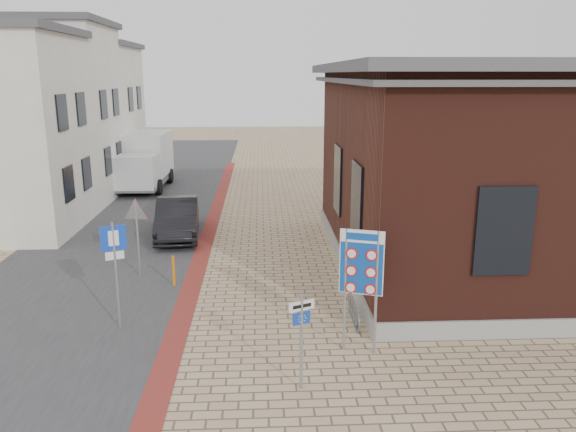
{
  "coord_description": "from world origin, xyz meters",
  "views": [
    {
      "loc": [
        0.2,
        -11.65,
        6.45
      ],
      "look_at": [
        1.03,
        5.08,
        2.2
      ],
      "focal_mm": 35.0,
      "sensor_mm": 36.0,
      "label": 1
    }
  ],
  "objects_px": {
    "sedan": "(178,218)",
    "essen_sign": "(301,329)",
    "box_truck": "(144,161)",
    "border_sign": "(361,265)",
    "bollard": "(174,271)",
    "parking_sign": "(115,256)"
  },
  "relations": [
    {
      "from": "border_sign",
      "to": "bollard",
      "type": "relative_size",
      "value": 3.07
    },
    {
      "from": "sedan",
      "to": "box_truck",
      "type": "relative_size",
      "value": 0.77
    },
    {
      "from": "essen_sign",
      "to": "parking_sign",
      "type": "height_order",
      "value": "parking_sign"
    },
    {
      "from": "essen_sign",
      "to": "border_sign",
      "type": "bearing_deg",
      "value": 23.28
    },
    {
      "from": "sedan",
      "to": "border_sign",
      "type": "xyz_separation_m",
      "value": [
        5.7,
        -10.13,
        1.41
      ]
    },
    {
      "from": "box_truck",
      "to": "bollard",
      "type": "xyz_separation_m",
      "value": [
        3.95,
        -15.75,
        -1.13
      ]
    },
    {
      "from": "border_sign",
      "to": "sedan",
      "type": "bearing_deg",
      "value": 138.34
    },
    {
      "from": "box_truck",
      "to": "essen_sign",
      "type": "relative_size",
      "value": 2.87
    },
    {
      "from": "box_truck",
      "to": "sedan",
      "type": "bearing_deg",
      "value": -70.76
    },
    {
      "from": "bollard",
      "to": "sedan",
      "type": "bearing_deg",
      "value": 96.66
    },
    {
      "from": "bollard",
      "to": "essen_sign",
      "type": "bearing_deg",
      "value": -59.79
    },
    {
      "from": "parking_sign",
      "to": "bollard",
      "type": "bearing_deg",
      "value": 49.36
    },
    {
      "from": "sedan",
      "to": "bollard",
      "type": "relative_size",
      "value": 4.76
    },
    {
      "from": "border_sign",
      "to": "parking_sign",
      "type": "bearing_deg",
      "value": -175.06
    },
    {
      "from": "sedan",
      "to": "border_sign",
      "type": "relative_size",
      "value": 1.55
    },
    {
      "from": "border_sign",
      "to": "essen_sign",
      "type": "distance_m",
      "value": 2.32
    },
    {
      "from": "sedan",
      "to": "essen_sign",
      "type": "bearing_deg",
      "value": -75.71
    },
    {
      "from": "sedan",
      "to": "parking_sign",
      "type": "distance_m",
      "value": 8.72
    },
    {
      "from": "box_truck",
      "to": "essen_sign",
      "type": "xyz_separation_m",
      "value": [
        7.5,
        -21.83,
        -0.25
      ]
    },
    {
      "from": "box_truck",
      "to": "border_sign",
      "type": "bearing_deg",
      "value": -64.85
    },
    {
      "from": "essen_sign",
      "to": "parking_sign",
      "type": "distance_m",
      "value": 5.49
    },
    {
      "from": "box_truck",
      "to": "parking_sign",
      "type": "distance_m",
      "value": 18.99
    }
  ]
}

